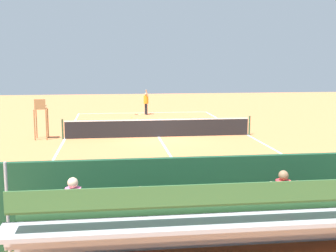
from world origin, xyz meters
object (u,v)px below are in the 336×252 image
(courtside_bench, at_px, (315,202))
(tennis_racket, at_px, (140,114))
(bleacher_stand, at_px, (238,223))
(tennis_net, at_px, (158,128))
(equipment_bag, at_px, (262,220))
(tennis_ball_near, at_px, (132,117))
(tennis_player, at_px, (146,101))
(umpire_chair, at_px, (41,115))

(courtside_bench, relative_size, tennis_racket, 3.07)
(bleacher_stand, bearing_deg, courtside_bench, -142.59)
(tennis_net, bearing_deg, equipment_bag, 94.93)
(courtside_bench, bearing_deg, tennis_ball_near, -80.16)
(equipment_bag, height_order, tennis_player, tennis_player)
(umpire_chair, bearing_deg, courtside_bench, 123.48)
(umpire_chair, distance_m, tennis_racket, 11.55)
(umpire_chair, xyz_separation_m, equipment_bag, (-7.36, 13.47, -1.13))
(tennis_net, distance_m, tennis_racket, 9.97)
(tennis_player, distance_m, tennis_racket, 1.12)
(courtside_bench, bearing_deg, tennis_racket, -82.65)
(bleacher_stand, height_order, tennis_racket, bleacher_stand)
(tennis_racket, bearing_deg, tennis_player, 166.32)
(bleacher_stand, relative_size, equipment_bag, 10.07)
(bleacher_stand, bearing_deg, tennis_player, -90.36)
(tennis_net, distance_m, tennis_player, 9.85)
(tennis_net, height_order, umpire_chair, umpire_chair)
(bleacher_stand, height_order, courtside_bench, bleacher_stand)
(bleacher_stand, xyz_separation_m, equipment_bag, (-1.20, -1.91, -0.72))
(bleacher_stand, distance_m, tennis_ball_near, 23.39)
(courtside_bench, distance_m, tennis_ball_near, 21.64)
(tennis_player, relative_size, tennis_racket, 3.29)
(tennis_racket, bearing_deg, umpire_chair, 59.45)
(courtside_bench, xyz_separation_m, tennis_ball_near, (3.69, -21.31, -0.53))
(bleacher_stand, bearing_deg, equipment_bag, -122.02)
(tennis_racket, bearing_deg, courtside_bench, 97.35)
(courtside_bench, bearing_deg, tennis_player, -83.81)
(bleacher_stand, height_order, tennis_ball_near, bleacher_stand)
(tennis_player, height_order, tennis_ball_near, tennis_player)
(umpire_chair, relative_size, tennis_player, 1.11)
(bleacher_stand, distance_m, equipment_bag, 2.36)
(tennis_net, distance_m, tennis_ball_near, 8.12)
(tennis_racket, bearing_deg, bleacher_stand, 90.75)
(umpire_chair, xyz_separation_m, tennis_racket, (-5.83, -9.88, -1.30))
(umpire_chair, height_order, equipment_bag, umpire_chair)
(umpire_chair, height_order, courtside_bench, umpire_chair)
(courtside_bench, relative_size, tennis_player, 0.93)
(tennis_net, xyz_separation_m, tennis_ball_near, (1.07, -8.04, -0.47))
(equipment_bag, relative_size, tennis_player, 0.47)
(bleacher_stand, height_order, tennis_player, bleacher_stand)
(courtside_bench, height_order, tennis_racket, courtside_bench)
(tennis_net, bearing_deg, tennis_player, -90.70)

